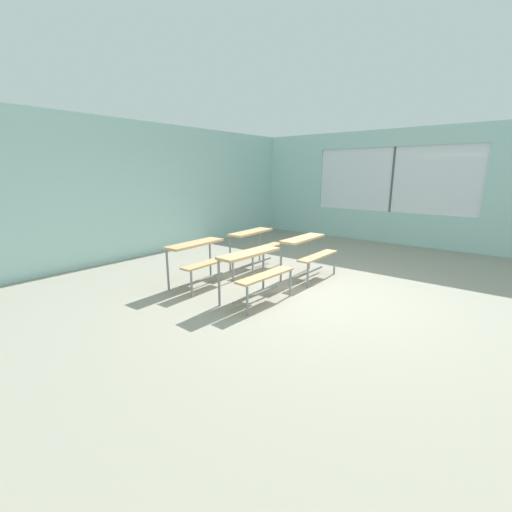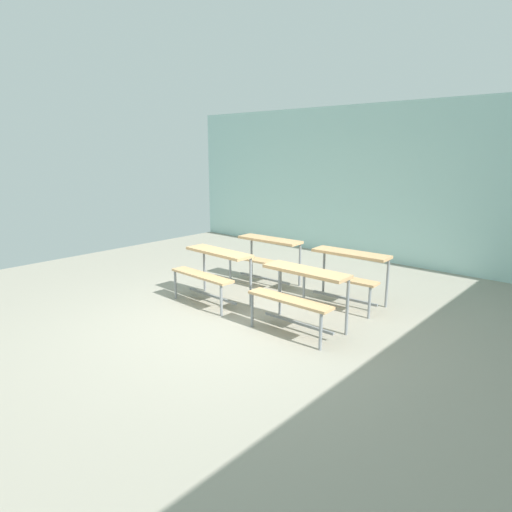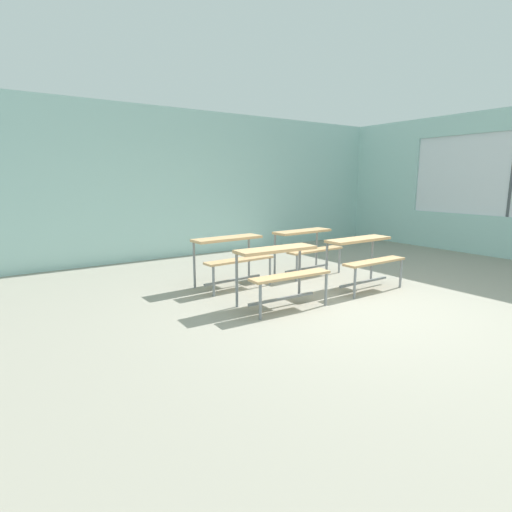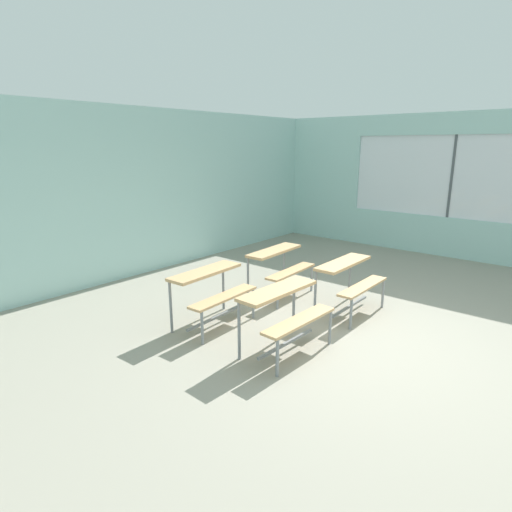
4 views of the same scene
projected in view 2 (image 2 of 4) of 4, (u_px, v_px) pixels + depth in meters
name	position (u px, v px, depth m)	size (l,w,h in m)	color
ground	(221.00, 329.00, 5.46)	(10.00, 9.00, 0.05)	gray
wall_back	(390.00, 184.00, 8.38)	(10.00, 0.12, 3.00)	#A8D1CC
desk_bench_r0c0	(213.00, 264.00, 6.24)	(1.12, 0.63, 0.74)	tan
desk_bench_r0c1	(300.00, 286.00, 5.24)	(1.10, 0.59, 0.74)	tan
desk_bench_r1c0	(266.00, 250.00, 7.11)	(1.12, 0.64, 0.74)	tan
desk_bench_r1c1	(347.00, 266.00, 6.14)	(1.13, 0.64, 0.74)	tan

